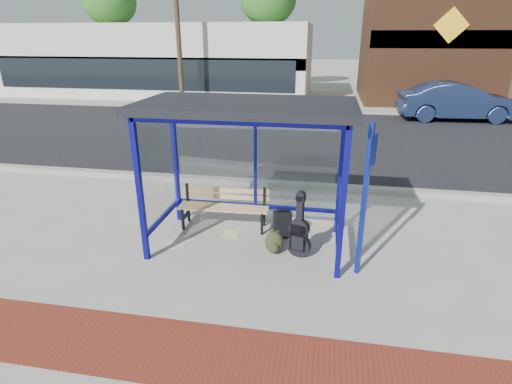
% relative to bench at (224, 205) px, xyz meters
% --- Properties ---
extents(ground, '(120.00, 120.00, 0.00)m').
position_rel_bench_xyz_m(ground, '(0.56, -0.61, -0.44)').
color(ground, '#B2ADA0').
rests_on(ground, ground).
extents(brick_paver_strip, '(60.00, 1.00, 0.01)m').
position_rel_bench_xyz_m(brick_paver_strip, '(0.56, -3.21, -0.43)').
color(brick_paver_strip, maroon).
rests_on(brick_paver_strip, ground).
extents(curb_near, '(60.00, 0.25, 0.12)m').
position_rel_bench_xyz_m(curb_near, '(0.56, 2.29, -0.38)').
color(curb_near, gray).
rests_on(curb_near, ground).
extents(street_asphalt, '(60.00, 10.00, 0.00)m').
position_rel_bench_xyz_m(street_asphalt, '(0.56, 7.39, -0.44)').
color(street_asphalt, black).
rests_on(street_asphalt, ground).
extents(curb_far, '(60.00, 0.25, 0.12)m').
position_rel_bench_xyz_m(curb_far, '(0.56, 12.49, -0.38)').
color(curb_far, gray).
rests_on(curb_far, ground).
extents(far_sidewalk, '(60.00, 4.00, 0.01)m').
position_rel_bench_xyz_m(far_sidewalk, '(0.56, 14.39, -0.44)').
color(far_sidewalk, '#B2ADA0').
rests_on(far_sidewalk, ground).
extents(bus_shelter, '(3.30, 1.80, 2.42)m').
position_rel_bench_xyz_m(bus_shelter, '(0.56, -0.54, 1.63)').
color(bus_shelter, '#0D0B81').
rests_on(bus_shelter, ground).
extents(storefront_white, '(18.00, 6.04, 4.00)m').
position_rel_bench_xyz_m(storefront_white, '(-8.44, 17.38, 1.56)').
color(storefront_white, silver).
rests_on(storefront_white, ground).
extents(storefront_brown, '(10.00, 7.08, 6.40)m').
position_rel_bench_xyz_m(storefront_brown, '(8.56, 17.89, 2.76)').
color(storefront_brown, '#59331E').
rests_on(storefront_brown, ground).
extents(tree_left, '(3.60, 3.60, 7.03)m').
position_rel_bench_xyz_m(tree_left, '(-13.44, 21.39, 5.01)').
color(tree_left, '#4C3826').
rests_on(tree_left, ground).
extents(tree_mid, '(3.60, 3.60, 7.03)m').
position_rel_bench_xyz_m(tree_mid, '(-2.44, 21.39, 5.01)').
color(tree_mid, '#4C3826').
rests_on(tree_mid, ground).
extents(utility_pole_west, '(1.60, 0.24, 8.00)m').
position_rel_bench_xyz_m(utility_pole_west, '(-5.44, 12.79, 3.67)').
color(utility_pole_west, '#4C3826').
rests_on(utility_pole_west, ground).
extents(bench, '(1.66, 0.47, 0.78)m').
position_rel_bench_xyz_m(bench, '(0.00, 0.00, 0.00)').
color(bench, black).
rests_on(bench, ground).
extents(guitar_bag, '(0.40, 0.22, 1.06)m').
position_rel_bench_xyz_m(guitar_bag, '(1.45, -0.84, -0.05)').
color(guitar_bag, black).
rests_on(guitar_bag, ground).
extents(suitcase, '(0.35, 0.28, 0.53)m').
position_rel_bench_xyz_m(suitcase, '(1.11, -0.24, -0.19)').
color(suitcase, black).
rests_on(suitcase, ground).
extents(backpack, '(0.32, 0.30, 0.36)m').
position_rel_bench_xyz_m(backpack, '(1.04, -0.80, -0.27)').
color(backpack, '#282A17').
rests_on(backpack, ground).
extents(sign_post, '(0.15, 0.27, 2.29)m').
position_rel_bench_xyz_m(sign_post, '(2.37, -1.18, 0.85)').
color(sign_post, '#0D1E97').
rests_on(sign_post, ground).
extents(newspaper_a, '(0.41, 0.37, 0.01)m').
position_rel_bench_xyz_m(newspaper_a, '(-0.68, -0.88, -0.44)').
color(newspaper_a, white).
rests_on(newspaper_a, ground).
extents(newspaper_b, '(0.44, 0.46, 0.01)m').
position_rel_bench_xyz_m(newspaper_b, '(-0.61, -0.70, -0.44)').
color(newspaper_b, white).
rests_on(newspaper_b, ground).
extents(newspaper_c, '(0.33, 0.39, 0.01)m').
position_rel_bench_xyz_m(newspaper_c, '(0.19, -0.30, -0.44)').
color(newspaper_c, white).
rests_on(newspaper_c, ground).
extents(parked_car, '(4.82, 1.94, 1.56)m').
position_rel_bench_xyz_m(parked_car, '(7.11, 11.61, 0.34)').
color(parked_car, '#1B274B').
rests_on(parked_car, ground).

